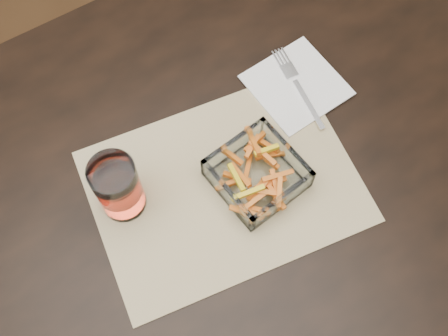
{
  "coord_description": "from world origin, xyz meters",
  "views": [
    {
      "loc": [
        -0.12,
        -0.35,
        1.65
      ],
      "look_at": [
        0.08,
        -0.02,
        0.78
      ],
      "focal_mm": 45.0,
      "sensor_mm": 36.0,
      "label": 1
    }
  ],
  "objects_px": {
    "dining_table": "(181,208)",
    "tumbler": "(118,188)",
    "glass_bowl": "(257,175)",
    "fork": "(297,85)"
  },
  "relations": [
    {
      "from": "dining_table",
      "to": "tumbler",
      "type": "relative_size",
      "value": 12.1
    },
    {
      "from": "glass_bowl",
      "to": "fork",
      "type": "xyz_separation_m",
      "value": [
        0.17,
        0.12,
        -0.02
      ]
    },
    {
      "from": "dining_table",
      "to": "glass_bowl",
      "type": "xyz_separation_m",
      "value": [
        0.13,
        -0.06,
        0.11
      ]
    },
    {
      "from": "glass_bowl",
      "to": "fork",
      "type": "distance_m",
      "value": 0.21
    },
    {
      "from": "tumbler",
      "to": "glass_bowl",
      "type": "bearing_deg",
      "value": -21.44
    },
    {
      "from": "dining_table",
      "to": "tumbler",
      "type": "bearing_deg",
      "value": 161.4
    },
    {
      "from": "glass_bowl",
      "to": "fork",
      "type": "bearing_deg",
      "value": 35.32
    },
    {
      "from": "dining_table",
      "to": "fork",
      "type": "distance_m",
      "value": 0.32
    },
    {
      "from": "fork",
      "to": "dining_table",
      "type": "bearing_deg",
      "value": -160.14
    },
    {
      "from": "dining_table",
      "to": "tumbler",
      "type": "height_order",
      "value": "tumbler"
    }
  ]
}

